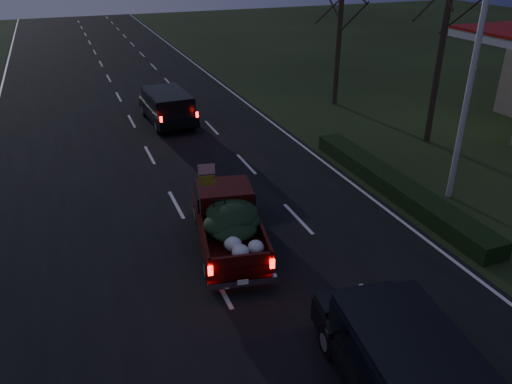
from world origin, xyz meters
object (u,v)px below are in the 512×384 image
object	(u,v)px
lead_suv	(167,104)
light_pole	(478,43)
pickup_truck	(228,219)
rear_suv	(411,369)

from	to	relation	value
lead_suv	light_pole	bearing A→B (deg)	-59.62
pickup_truck	rear_suv	size ratio (longest dim) A/B	0.95
light_pole	pickup_truck	bearing A→B (deg)	-178.86
lead_suv	rear_suv	bearing A→B (deg)	-90.98
light_pole	rear_suv	world-z (taller)	light_pole
pickup_truck	rear_suv	distance (m)	7.15
pickup_truck	light_pole	bearing A→B (deg)	11.53
lead_suv	rear_suv	xyz separation A→B (m)	(0.46, -19.25, 0.06)
light_pole	pickup_truck	distance (m)	9.73
pickup_truck	lead_suv	world-z (taller)	pickup_truck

